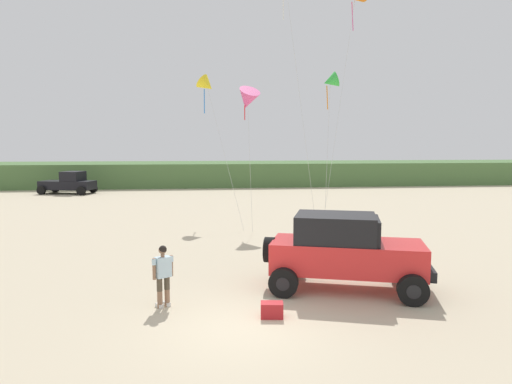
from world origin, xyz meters
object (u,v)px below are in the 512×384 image
Objects in this scene: kite_green_box at (207,85)px; cooler_box at (272,310)px; jeep at (345,250)px; distant_pickup at (69,183)px; person_watching at (163,273)px; kite_red_delta at (248,100)px; kite_orange_streamer at (330,81)px.

cooler_box is at bearing -85.00° from kite_green_box.
distant_pickup is (-15.93, 28.97, -0.26)m from jeep.
person_watching is 3.05m from cooler_box.
kite_green_box is at bearing 127.29° from kite_red_delta.
kite_red_delta reaches higher than jeep.
kite_orange_streamer is (2.52, 10.80, 6.40)m from jeep.
kite_orange_streamer is at bearing -7.17° from kite_red_delta.
kite_green_box reaches higher than kite_red_delta.
distant_pickup is at bearing 120.54° from cooler_box.
kite_green_box is at bearing 84.82° from person_watching.
jeep is 33.06m from distant_pickup.
jeep is 8.95× the size of cooler_box.
jeep reaches higher than distant_pickup.
jeep is 3.29m from cooler_box.
person_watching is 0.20× the size of kite_orange_streamer.
kite_green_box is 1.13× the size of kite_red_delta.
jeep is 0.61× the size of kite_orange_streamer.
distant_pickup is at bearing 109.75° from person_watching.
kite_green_box is (12.07, -14.87, 6.79)m from distant_pickup.
person_watching is 0.20× the size of kite_green_box.
person_watching is at bearing -95.18° from kite_green_box.
kite_red_delta is at bearing 94.01° from cooler_box.
distant_pickup is (-10.71, 29.84, 0.00)m from person_watching.
kite_red_delta reaches higher than cooler_box.
distant_pickup is at bearing 118.81° from jeep.
jeep is at bearing 9.46° from person_watching.
person_watching is (-5.22, -0.87, -0.26)m from jeep.
cooler_box is at bearing -66.45° from distant_pickup.
kite_red_delta is at bearing -52.71° from kite_green_box.
kite_red_delta is at bearing -51.22° from distant_pickup.
kite_orange_streamer is (7.74, 11.67, 6.66)m from person_watching.
jeep is 12.72m from kite_red_delta.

